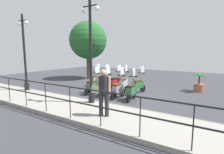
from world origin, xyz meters
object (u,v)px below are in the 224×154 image
at_px(scooter_near_2, 105,87).
at_px(scooter_far_1, 124,83).
at_px(scooter_far_0, 138,85).
at_px(scooter_far_3, 104,80).
at_px(scooter_far_2, 115,82).
at_px(lamp_post_near, 91,57).
at_px(lamp_post_far, 25,57).
at_px(scooter_near_0, 131,90).
at_px(pedestrian_with_bag, 103,89).
at_px(scooter_near_3, 93,85).
at_px(tree_large, 88,40).
at_px(scooter_far_4, 95,80).
at_px(potted_palm, 199,84).
at_px(scooter_near_1, 118,89).

height_order(scooter_near_2, scooter_far_1, same).
distance_m(scooter_far_0, scooter_far_3, 2.52).
height_order(scooter_far_0, scooter_far_2, same).
xyz_separation_m(lamp_post_near, scooter_far_1, (3.31, 0.17, -1.61)).
xyz_separation_m(lamp_post_far, scooter_near_0, (1.68, -5.82, -1.54)).
relative_size(pedestrian_with_bag, scooter_far_3, 1.03).
bearing_deg(scooter_near_2, lamp_post_near, -167.62).
relative_size(scooter_near_2, scooter_near_3, 1.00).
height_order(scooter_near_0, scooter_near_3, same).
relative_size(tree_large, scooter_far_4, 3.19).
bearing_deg(potted_palm, scooter_far_3, 110.22).
relative_size(lamp_post_near, scooter_near_0, 2.84).
bearing_deg(lamp_post_near, scooter_near_3, 36.11).
height_order(scooter_far_0, scooter_far_3, same).
bearing_deg(scooter_near_2, scooter_far_0, -40.55).
height_order(potted_palm, scooter_near_1, scooter_near_1).
bearing_deg(scooter_near_1, lamp_post_near, 172.26).
relative_size(potted_palm, scooter_far_1, 0.69).
distance_m(pedestrian_with_bag, scooter_near_0, 2.81).
relative_size(scooter_near_1, scooter_near_3, 1.00).
bearing_deg(scooter_far_1, scooter_far_2, 89.08).
relative_size(pedestrian_with_bag, potted_palm, 1.50).
distance_m(lamp_post_far, tree_large, 6.18).
height_order(scooter_near_1, scooter_near_2, same).
relative_size(scooter_near_0, scooter_far_1, 1.00).
bearing_deg(scooter_near_3, scooter_near_1, -81.66).
xyz_separation_m(pedestrian_with_bag, tree_large, (7.09, 6.46, 2.22)).
height_order(lamp_post_near, scooter_far_3, lamp_post_near).
xyz_separation_m(scooter_near_3, scooter_far_4, (1.75, 1.16, 0.00)).
distance_m(lamp_post_far, pedestrian_with_bag, 6.24).
relative_size(tree_large, scooter_near_0, 3.19).
relative_size(potted_palm, scooter_far_0, 0.69).
xyz_separation_m(lamp_post_far, scooter_far_3, (3.46, -2.97, -1.54)).
bearing_deg(potted_palm, scooter_near_2, 132.12).
height_order(scooter_far_0, scooter_far_4, same).
relative_size(pedestrian_with_bag, scooter_far_2, 1.03).
xyz_separation_m(scooter_near_0, scooter_near_2, (0.05, 1.56, 0.00)).
bearing_deg(scooter_far_0, lamp_post_near, -177.29).
bearing_deg(scooter_far_3, scooter_far_0, -80.81).
height_order(lamp_post_far, scooter_near_1, lamp_post_far).
relative_size(pedestrian_with_bag, scooter_near_1, 1.03).
relative_size(scooter_near_0, scooter_near_1, 1.00).
height_order(pedestrian_with_bag, scooter_near_3, pedestrian_with_bag).
bearing_deg(scooter_near_2, pedestrian_with_bag, -149.36).
bearing_deg(scooter_far_4, scooter_far_2, -96.82).
bearing_deg(scooter_near_2, scooter_far_2, 8.30).
bearing_deg(pedestrian_with_bag, scooter_near_2, 22.68).
relative_size(lamp_post_near, tree_large, 0.89).
height_order(lamp_post_near, potted_palm, lamp_post_near).
bearing_deg(scooter_near_0, potted_palm, -39.61).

